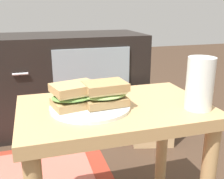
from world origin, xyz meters
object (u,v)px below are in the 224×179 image
Objects in this scene: tv_cabinet at (67,81)px; beer_glass at (200,84)px; plate at (90,107)px; paper_bag at (153,117)px; sandwich_front at (74,95)px; sandwich_back at (105,93)px.

beer_glass is at bearing -76.81° from tv_cabinet.
plate reaches higher than paper_bag.
sandwich_front is 0.09m from sandwich_back.
beer_glass is at bearing -105.11° from paper_bag.
beer_glass is at bearing -16.63° from plate.
sandwich_front is at bearing 168.92° from plate.
beer_glass reaches higher than sandwich_back.
beer_glass is at bearing -15.95° from sandwich_front.
sandwich_back is (0.04, -0.01, 0.04)m from plate.
sandwich_back is 0.27m from beer_glass.
plate is at bearing 163.37° from beer_glass.
sandwich_back is 0.78m from paper_bag.
sandwich_front reaches higher than plate.
sandwich_back is 0.91× the size of beer_glass.
beer_glass is (0.25, -0.08, 0.03)m from sandwich_back.
tv_cabinet is at bearing 135.57° from paper_bag.
beer_glass is (0.24, -1.04, 0.24)m from tv_cabinet.
tv_cabinet reaches higher than sandwich_front.
tv_cabinet is 6.52× the size of sandwich_front.
sandwich_front is 0.99× the size of beer_glass.
beer_glass is (0.30, -0.09, 0.07)m from plate.
plate is 1.71× the size of sandwich_back.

